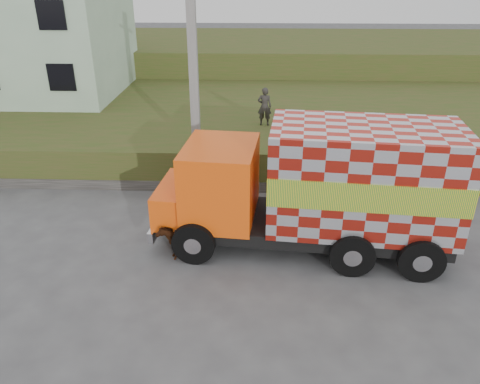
{
  "coord_description": "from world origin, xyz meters",
  "views": [
    {
      "loc": [
        1.2,
        -11.6,
        7.6
      ],
      "look_at": [
        0.72,
        1.33,
        1.3
      ],
      "focal_mm": 35.0,
      "sensor_mm": 36.0,
      "label": 1
    }
  ],
  "objects_px": {
    "pedestrian": "(265,106)",
    "cargo_truck": "(321,187)",
    "cow": "(177,235)",
    "utility_pole": "(194,78)"
  },
  "relations": [
    {
      "from": "cow",
      "to": "pedestrian",
      "type": "xyz_separation_m",
      "value": [
        2.57,
        7.5,
        1.75
      ]
    },
    {
      "from": "cow",
      "to": "pedestrian",
      "type": "height_order",
      "value": "pedestrian"
    },
    {
      "from": "pedestrian",
      "to": "utility_pole",
      "type": "bearing_deg",
      "value": 52.01
    },
    {
      "from": "utility_pole",
      "to": "pedestrian",
      "type": "distance_m",
      "value": 4.19
    },
    {
      "from": "cargo_truck",
      "to": "cow",
      "type": "relative_size",
      "value": 6.75
    },
    {
      "from": "utility_pole",
      "to": "pedestrian",
      "type": "bearing_deg",
      "value": 48.4
    },
    {
      "from": "pedestrian",
      "to": "cargo_truck",
      "type": "bearing_deg",
      "value": 105.76
    },
    {
      "from": "cargo_truck",
      "to": "pedestrian",
      "type": "height_order",
      "value": "cargo_truck"
    },
    {
      "from": "cargo_truck",
      "to": "cow",
      "type": "height_order",
      "value": "cargo_truck"
    },
    {
      "from": "cargo_truck",
      "to": "cow",
      "type": "bearing_deg",
      "value": -167.97
    }
  ]
}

